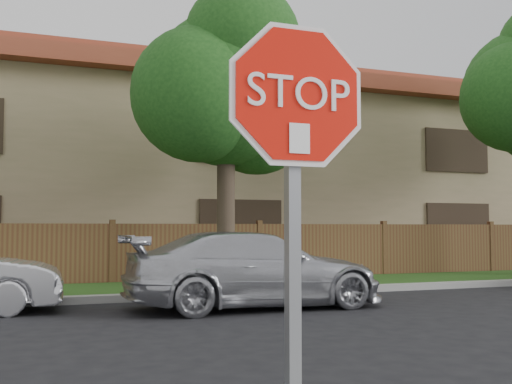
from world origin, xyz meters
name	(u,v)px	position (x,y,z in m)	size (l,w,h in m)	color
far_curb	(130,298)	(0.00, 8.15, 0.07)	(70.00, 0.30, 0.15)	gray
grass_strip	(120,291)	(0.00, 9.80, 0.06)	(70.00, 3.00, 0.12)	#1E4714
fence	(112,255)	(0.00, 11.40, 0.80)	(70.00, 0.12, 1.60)	#55311E
apartment_building	(94,169)	(0.00, 17.00, 3.53)	(35.20, 9.20, 7.20)	#99885F
tree_mid	(229,89)	(2.52, 9.57, 4.87)	(4.80, 3.90, 7.35)	#382B21
stop_sign	(296,160)	(-0.61, -1.48, 1.83)	(1.01, 0.13, 2.55)	gray
sedan_right	(255,270)	(2.05, 6.37, 0.71)	(1.99, 4.89, 1.42)	silver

